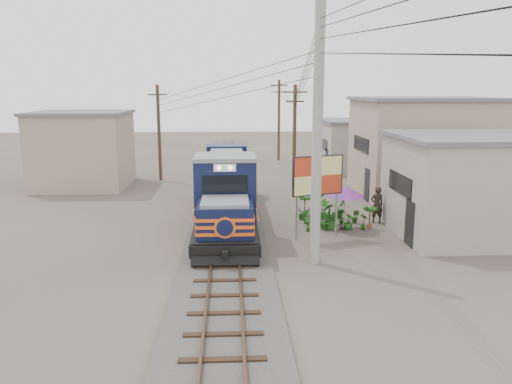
{
  "coord_description": "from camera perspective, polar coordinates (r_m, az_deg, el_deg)",
  "views": [
    {
      "loc": [
        0.26,
        -19.04,
        6.76
      ],
      "look_at": [
        1.36,
        2.76,
        2.2
      ],
      "focal_mm": 35.0,
      "sensor_mm": 36.0,
      "label": 1
    }
  ],
  "objects": [
    {
      "name": "track",
      "position": [
        29.76,
        -3.33,
        -0.84
      ],
      "size": [
        1.15,
        70.0,
        0.12
      ],
      "color": "#51331E",
      "rests_on": "ground"
    },
    {
      "name": "utility_pole_main",
      "position": [
        18.9,
        7.03,
        6.37
      ],
      "size": [
        0.4,
        0.4,
        10.0
      ],
      "color": "#9E9B93",
      "rests_on": "ground"
    },
    {
      "name": "vendor",
      "position": [
        26.08,
        13.65,
        -1.43
      ],
      "size": [
        0.74,
        0.54,
        1.89
      ],
      "primitive_type": "imported",
      "rotation": [
        0.0,
        0.0,
        3.29
      ],
      "color": "black",
      "rests_on": "ground"
    },
    {
      "name": "wooden_pole_far",
      "position": [
        47.34,
        2.63,
        8.37
      ],
      "size": [
        1.6,
        0.24,
        7.5
      ],
      "color": "#4C3826",
      "rests_on": "ground"
    },
    {
      "name": "ground",
      "position": [
        20.21,
        -3.5,
        -7.77
      ],
      "size": [
        120.0,
        120.0,
        0.0
      ],
      "primitive_type": "plane",
      "color": "#473F35",
      "rests_on": "ground"
    },
    {
      "name": "power_lines",
      "position": [
        27.55,
        -3.84,
        13.45
      ],
      "size": [
        9.65,
        19.0,
        3.3
      ],
      "color": "black",
      "rests_on": "ground"
    },
    {
      "name": "plant_nursery",
      "position": [
        25.36,
        8.07,
        -2.64
      ],
      "size": [
        3.2,
        3.06,
        1.1
      ],
      "color": "#225819",
      "rests_on": "ground"
    },
    {
      "name": "shophouse_mid",
      "position": [
        33.57,
        18.57,
        4.95
      ],
      "size": [
        8.4,
        7.35,
        6.2
      ],
      "color": "gray",
      "rests_on": "ground"
    },
    {
      "name": "billboard",
      "position": [
        22.52,
        7.09,
        1.65
      ],
      "size": [
        2.38,
        0.91,
        3.82
      ],
      "rotation": [
        0.0,
        0.0,
        0.33
      ],
      "color": "#99999E",
      "rests_on": "ground"
    },
    {
      "name": "market_umbrella",
      "position": [
        24.35,
        10.12,
        0.07
      ],
      "size": [
        2.12,
        2.12,
        2.15
      ],
      "rotation": [
        0.0,
        0.0,
        0.09
      ],
      "color": "black",
      "rests_on": "ground"
    },
    {
      "name": "shophouse_back",
      "position": [
        42.68,
        11.74,
        5.3
      ],
      "size": [
        6.3,
        6.3,
        4.2
      ],
      "color": "gray",
      "rests_on": "ground"
    },
    {
      "name": "wooden_pole_mid",
      "position": [
        33.45,
        4.42,
        6.48
      ],
      "size": [
        1.6,
        0.24,
        7.0
      ],
      "color": "#4C3826",
      "rests_on": "ground"
    },
    {
      "name": "locomotive",
      "position": [
        25.77,
        -3.42,
        0.32
      ],
      "size": [
        2.75,
        14.96,
        3.71
      ],
      "color": "black",
      "rests_on": "ground"
    },
    {
      "name": "wooden_pole_left",
      "position": [
        37.54,
        -11.03,
        6.88
      ],
      "size": [
        1.6,
        0.24,
        7.0
      ],
      "color": "#4C3826",
      "rests_on": "ground"
    },
    {
      "name": "shophouse_left",
      "position": [
        36.75,
        -19.16,
        4.67
      ],
      "size": [
        6.3,
        6.3,
        5.2
      ],
      "color": "gray",
      "rests_on": "ground"
    },
    {
      "name": "shophouse_front",
      "position": [
        25.13,
        23.72,
        0.71
      ],
      "size": [
        7.35,
        6.3,
        4.7
      ],
      "color": "gray",
      "rests_on": "ground"
    },
    {
      "name": "ballast",
      "position": [
        29.8,
        -3.33,
        -1.17
      ],
      "size": [
        3.6,
        70.0,
        0.16
      ],
      "primitive_type": "cube",
      "color": "#595651",
      "rests_on": "ground"
    }
  ]
}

